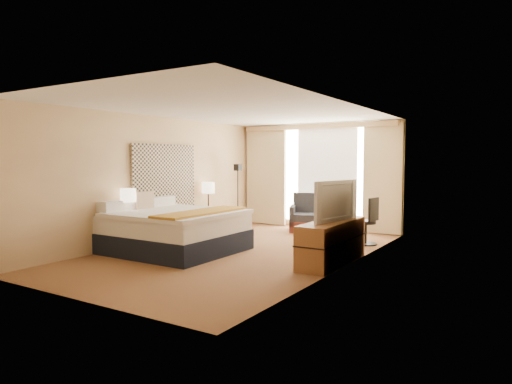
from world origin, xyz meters
The scene contains 21 objects.
floor centered at (0.00, 0.00, 0.00)m, with size 4.20×7.00×0.02m, color maroon.
ceiling centered at (0.00, 0.00, 2.60)m, with size 4.20×7.00×0.02m, color silver.
wall_back centered at (0.00, 3.50, 1.30)m, with size 4.20×0.02×2.60m, color beige.
wall_front centered at (0.00, -3.50, 1.30)m, with size 4.20×0.02×2.60m, color beige.
wall_left centered at (-2.10, 0.00, 1.30)m, with size 0.02×7.00×2.60m, color beige.
wall_right centered at (2.10, 0.00, 1.30)m, with size 0.02×7.00×2.60m, color beige.
headboard centered at (-2.06, 0.20, 1.28)m, with size 0.06×1.85×1.50m, color black.
nightstand_left centered at (-1.87, -1.05, 0.28)m, with size 0.45×0.52×0.55m, color #9B5A38.
nightstand_right centered at (-1.87, 1.45, 0.28)m, with size 0.45×0.52×0.55m, color #9B5A38.
media_dresser centered at (1.83, 0.00, 0.35)m, with size 0.50×1.80×0.70m, color #9B5A38.
window centered at (0.25, 3.47, 1.32)m, with size 2.30×0.02×2.30m, color white.
curtains centered at (0.00, 3.39, 1.41)m, with size 4.12×0.19×2.56m.
bed centered at (-1.06, -0.63, 0.40)m, with size 2.24×2.04×1.09m.
loveseat centered at (0.28, 3.04, 0.30)m, with size 1.63×1.28×0.90m.
floor_lamp centered at (-1.66, 2.37, 1.13)m, with size 0.20×0.20×1.60m.
desk_chair centered at (1.80, 1.92, 0.42)m, with size 0.46×0.46×0.95m.
lamp_left centered at (-1.85, -1.01, 1.03)m, with size 0.29×0.29×0.61m.
lamp_right centered at (-1.92, 1.51, 1.04)m, with size 0.30×0.30×0.63m.
tissue_box centered at (-1.85, -0.88, 0.61)m, with size 0.12×0.12×0.11m, color #98B8EC.
telephone centered at (-1.88, 1.29, 0.58)m, with size 0.17×0.13×0.07m, color black.
television centered at (1.78, 0.03, 1.03)m, with size 1.16×0.15×0.67m, color black.
Camera 1 is at (4.71, -6.95, 1.70)m, focal length 32.00 mm.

